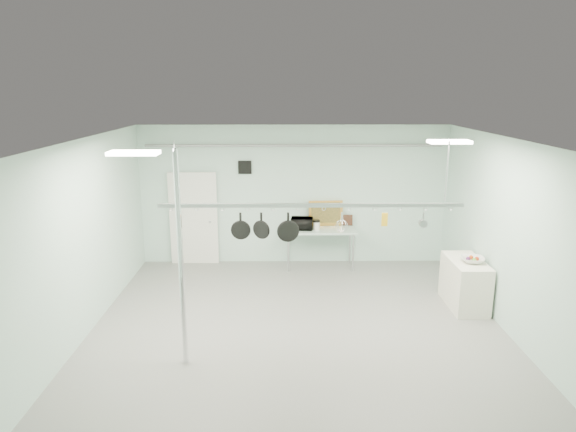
{
  "coord_description": "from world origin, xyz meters",
  "views": [
    {
      "loc": [
        -0.25,
        -7.54,
        3.98
      ],
      "look_at": [
        -0.16,
        1.0,
        1.85
      ],
      "focal_mm": 32.0,
      "sensor_mm": 36.0,
      "label": 1
    }
  ],
  "objects_px": {
    "side_cabinet": "(465,283)",
    "fruit_bowl": "(472,260)",
    "chrome_pole": "(181,261)",
    "skillet_left": "(241,225)",
    "skillet_right": "(288,227)",
    "pot_rack": "(311,203)",
    "coffee_canister": "(316,226)",
    "skillet_mid": "(261,225)",
    "prep_table": "(320,232)",
    "microwave": "(302,224)"
  },
  "relations": [
    {
      "from": "coffee_canister",
      "to": "skillet_right",
      "type": "distance_m",
      "value": 3.39
    },
    {
      "from": "pot_rack",
      "to": "skillet_right",
      "type": "xyz_separation_m",
      "value": [
        -0.36,
        0.0,
        -0.38
      ]
    },
    {
      "from": "skillet_mid",
      "to": "side_cabinet",
      "type": "bearing_deg",
      "value": 44.24
    },
    {
      "from": "side_cabinet",
      "to": "prep_table",
      "type": "bearing_deg",
      "value": 139.21
    },
    {
      "from": "pot_rack",
      "to": "skillet_right",
      "type": "relative_size",
      "value": 10.32
    },
    {
      "from": "fruit_bowl",
      "to": "skillet_left",
      "type": "xyz_separation_m",
      "value": [
        -4.12,
        -0.99,
        0.93
      ]
    },
    {
      "from": "skillet_right",
      "to": "fruit_bowl",
      "type": "bearing_deg",
      "value": 9.22
    },
    {
      "from": "microwave",
      "to": "fruit_bowl",
      "type": "distance_m",
      "value": 3.79
    },
    {
      "from": "skillet_mid",
      "to": "skillet_right",
      "type": "relative_size",
      "value": 0.87
    },
    {
      "from": "skillet_left",
      "to": "skillet_mid",
      "type": "relative_size",
      "value": 1.02
    },
    {
      "from": "prep_table",
      "to": "microwave",
      "type": "distance_m",
      "value": 0.46
    },
    {
      "from": "prep_table",
      "to": "pot_rack",
      "type": "height_order",
      "value": "pot_rack"
    },
    {
      "from": "fruit_bowl",
      "to": "skillet_mid",
      "type": "distance_m",
      "value": 4.03
    },
    {
      "from": "chrome_pole",
      "to": "prep_table",
      "type": "distance_m",
      "value": 4.85
    },
    {
      "from": "skillet_mid",
      "to": "skillet_right",
      "type": "height_order",
      "value": "same"
    },
    {
      "from": "microwave",
      "to": "coffee_canister",
      "type": "xyz_separation_m",
      "value": [
        0.32,
        -0.06,
        -0.04
      ]
    },
    {
      "from": "pot_rack",
      "to": "skillet_mid",
      "type": "relative_size",
      "value": 11.86
    },
    {
      "from": "chrome_pole",
      "to": "coffee_canister",
      "type": "bearing_deg",
      "value": 61.78
    },
    {
      "from": "side_cabinet",
      "to": "fruit_bowl",
      "type": "height_order",
      "value": "fruit_bowl"
    },
    {
      "from": "skillet_mid",
      "to": "skillet_right",
      "type": "distance_m",
      "value": 0.43
    },
    {
      "from": "prep_table",
      "to": "side_cabinet",
      "type": "height_order",
      "value": "prep_table"
    },
    {
      "from": "coffee_canister",
      "to": "fruit_bowl",
      "type": "distance_m",
      "value": 3.5
    },
    {
      "from": "chrome_pole",
      "to": "skillet_left",
      "type": "xyz_separation_m",
      "value": [
        0.79,
        0.9,
        0.28
      ]
    },
    {
      "from": "chrome_pole",
      "to": "skillet_mid",
      "type": "xyz_separation_m",
      "value": [
        1.11,
        0.9,
        0.28
      ]
    },
    {
      "from": "pot_rack",
      "to": "skillet_left",
      "type": "xyz_separation_m",
      "value": [
        -1.11,
        0.0,
        -0.35
      ]
    },
    {
      "from": "coffee_canister",
      "to": "skillet_mid",
      "type": "xyz_separation_m",
      "value": [
        -1.09,
        -3.21,
        0.88
      ]
    },
    {
      "from": "microwave",
      "to": "coffee_canister",
      "type": "relative_size",
      "value": 2.58
    },
    {
      "from": "skillet_left",
      "to": "skillet_right",
      "type": "relative_size",
      "value": 0.89
    },
    {
      "from": "skillet_mid",
      "to": "pot_rack",
      "type": "bearing_deg",
      "value": 27.83
    },
    {
      "from": "chrome_pole",
      "to": "skillet_left",
      "type": "bearing_deg",
      "value": 48.89
    },
    {
      "from": "prep_table",
      "to": "fruit_bowl",
      "type": "relative_size",
      "value": 3.84
    },
    {
      "from": "skillet_left",
      "to": "skillet_mid",
      "type": "height_order",
      "value": "same"
    },
    {
      "from": "microwave",
      "to": "coffee_canister",
      "type": "distance_m",
      "value": 0.33
    },
    {
      "from": "side_cabinet",
      "to": "skillet_right",
      "type": "bearing_deg",
      "value": -161.63
    },
    {
      "from": "coffee_canister",
      "to": "microwave",
      "type": "bearing_deg",
      "value": 169.74
    },
    {
      "from": "skillet_right",
      "to": "skillet_mid",
      "type": "bearing_deg",
      "value": 172.88
    },
    {
      "from": "prep_table",
      "to": "fruit_bowl",
      "type": "xyz_separation_m",
      "value": [
        2.61,
        -2.31,
        0.12
      ]
    },
    {
      "from": "skillet_left",
      "to": "skillet_right",
      "type": "height_order",
      "value": "same"
    },
    {
      "from": "chrome_pole",
      "to": "skillet_right",
      "type": "distance_m",
      "value": 1.8
    },
    {
      "from": "fruit_bowl",
      "to": "skillet_mid",
      "type": "relative_size",
      "value": 1.03
    },
    {
      "from": "prep_table",
      "to": "pot_rack",
      "type": "relative_size",
      "value": 0.33
    },
    {
      "from": "skillet_left",
      "to": "side_cabinet",
      "type": "bearing_deg",
      "value": 15.01
    },
    {
      "from": "pot_rack",
      "to": "microwave",
      "type": "xyz_separation_m",
      "value": [
        -0.01,
        3.27,
        -1.19
      ]
    },
    {
      "from": "fruit_bowl",
      "to": "skillet_left",
      "type": "bearing_deg",
      "value": -166.52
    },
    {
      "from": "pot_rack",
      "to": "skillet_left",
      "type": "height_order",
      "value": "pot_rack"
    },
    {
      "from": "chrome_pole",
      "to": "skillet_right",
      "type": "relative_size",
      "value": 6.88
    },
    {
      "from": "side_cabinet",
      "to": "skillet_mid",
      "type": "xyz_separation_m",
      "value": [
        -3.74,
        -1.1,
        1.43
      ]
    },
    {
      "from": "prep_table",
      "to": "skillet_mid",
      "type": "bearing_deg",
      "value": -109.79
    },
    {
      "from": "side_cabinet",
      "to": "skillet_right",
      "type": "xyz_separation_m",
      "value": [
        -3.31,
        -1.1,
        1.4
      ]
    },
    {
      "from": "skillet_mid",
      "to": "fruit_bowl",
      "type": "bearing_deg",
      "value": 42.43
    }
  ]
}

